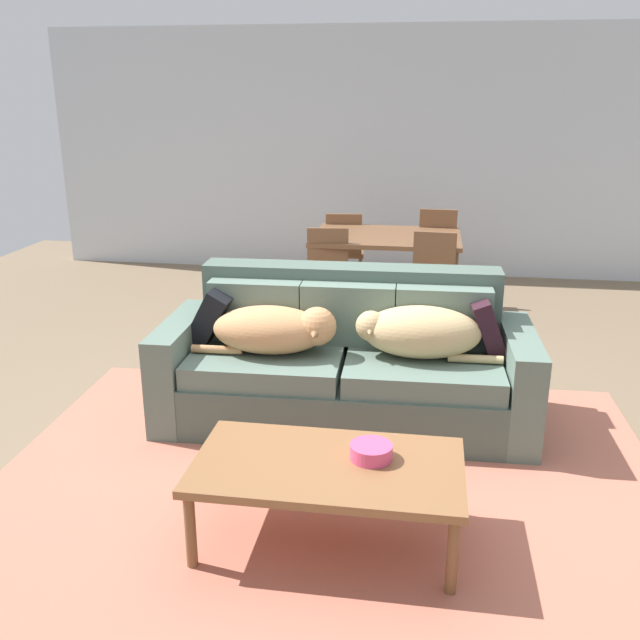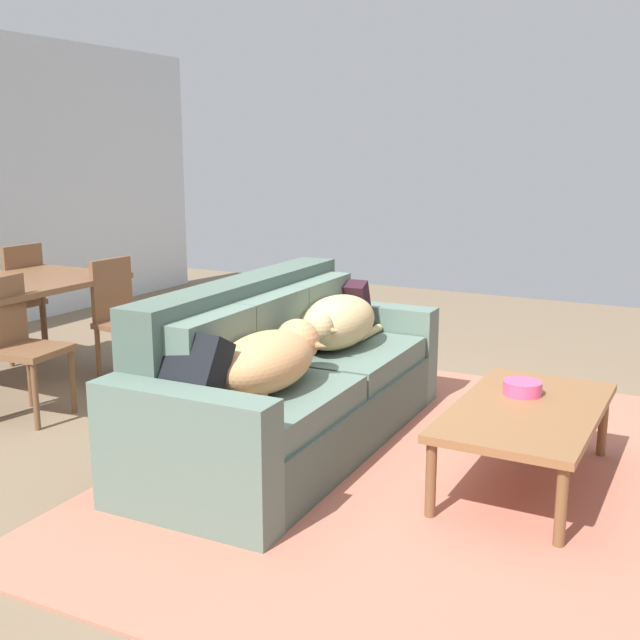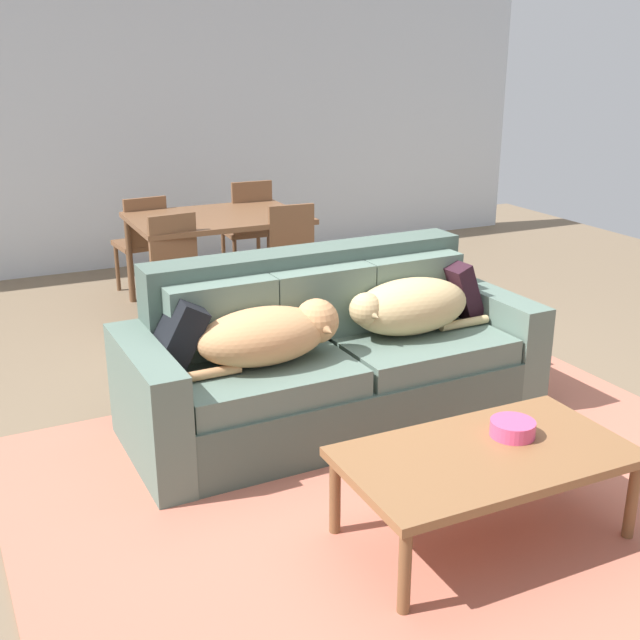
{
  "view_description": "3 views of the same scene",
  "coord_description": "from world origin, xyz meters",
  "px_view_note": "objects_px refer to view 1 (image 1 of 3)",
  "views": [
    {
      "loc": [
        0.38,
        -4.04,
        2.03
      ],
      "look_at": [
        -0.27,
        0.12,
        0.64
      ],
      "focal_mm": 39.38,
      "sensor_mm": 36.0,
      "label": 1
    },
    {
      "loc": [
        -3.75,
        -2.06,
        1.67
      ],
      "look_at": [
        -0.18,
        -0.16,
        0.77
      ],
      "focal_mm": 43.79,
      "sensor_mm": 36.0,
      "label": 2
    },
    {
      "loc": [
        -1.93,
        -3.63,
        2.03
      ],
      "look_at": [
        -0.25,
        -0.09,
        0.67
      ],
      "focal_mm": 44.54,
      "sensor_mm": 36.0,
      "label": 3
    }
  ],
  "objects_px": {
    "dog_on_left_cushion": "(276,329)",
    "bowl_on_coffee_table": "(371,452)",
    "couch": "(346,365)",
    "coffee_table": "(328,471)",
    "dining_chair_near_left": "(327,275)",
    "dog_on_right_cushion": "(418,332)",
    "throw_pillow_by_right_arm": "(487,326)",
    "dining_chair_near_right": "(432,281)",
    "dining_chair_far_left": "(344,249)",
    "dining_chair_far_right": "(437,249)",
    "dining_table": "(386,242)",
    "throw_pillow_by_left_arm": "(214,315)"
  },
  "relations": [
    {
      "from": "dog_on_left_cushion",
      "to": "bowl_on_coffee_table",
      "type": "relative_size",
      "value": 4.5
    },
    {
      "from": "couch",
      "to": "dog_on_left_cushion",
      "type": "height_order",
      "value": "couch"
    },
    {
      "from": "coffee_table",
      "to": "dining_chair_near_left",
      "type": "bearing_deg",
      "value": 98.4
    },
    {
      "from": "bowl_on_coffee_table",
      "to": "dining_chair_near_left",
      "type": "distance_m",
      "value": 3.04
    },
    {
      "from": "dog_on_right_cushion",
      "to": "bowl_on_coffee_table",
      "type": "relative_size",
      "value": 4.48
    },
    {
      "from": "dog_on_left_cushion",
      "to": "bowl_on_coffee_table",
      "type": "xyz_separation_m",
      "value": [
        0.69,
        -1.11,
        -0.18
      ]
    },
    {
      "from": "throw_pillow_by_right_arm",
      "to": "bowl_on_coffee_table",
      "type": "xyz_separation_m",
      "value": [
        -0.6,
        -1.34,
        -0.19
      ]
    },
    {
      "from": "dog_on_left_cushion",
      "to": "dining_chair_near_left",
      "type": "xyz_separation_m",
      "value": [
        0.05,
        1.86,
        -0.13
      ]
    },
    {
      "from": "dog_on_left_cushion",
      "to": "dining_chair_near_right",
      "type": "bearing_deg",
      "value": 60.96
    },
    {
      "from": "dog_on_right_cushion",
      "to": "dining_chair_far_left",
      "type": "relative_size",
      "value": 1.03
    },
    {
      "from": "dining_chair_far_left",
      "to": "dining_chair_far_right",
      "type": "bearing_deg",
      "value": 171.79
    },
    {
      "from": "dog_on_left_cushion",
      "to": "dog_on_right_cushion",
      "type": "bearing_deg",
      "value": 2.93
    },
    {
      "from": "dining_chair_near_left",
      "to": "dining_chair_near_right",
      "type": "distance_m",
      "value": 0.9
    },
    {
      "from": "dog_on_right_cushion",
      "to": "dining_table",
      "type": "bearing_deg",
      "value": 96.86
    },
    {
      "from": "throw_pillow_by_left_arm",
      "to": "dining_table",
      "type": "relative_size",
      "value": 0.28
    },
    {
      "from": "coffee_table",
      "to": "dining_chair_far_right",
      "type": "distance_m",
      "value": 4.18
    },
    {
      "from": "throw_pillow_by_left_arm",
      "to": "throw_pillow_by_right_arm",
      "type": "relative_size",
      "value": 1.01
    },
    {
      "from": "dog_on_right_cushion",
      "to": "dining_table",
      "type": "distance_m",
      "value": 2.37
    },
    {
      "from": "dog_on_left_cushion",
      "to": "dog_on_right_cushion",
      "type": "height_order",
      "value": "dog_on_right_cushion"
    },
    {
      "from": "couch",
      "to": "bowl_on_coffee_table",
      "type": "xyz_separation_m",
      "value": [
        0.27,
        -1.27,
        0.09
      ]
    },
    {
      "from": "couch",
      "to": "dining_chair_far_right",
      "type": "relative_size",
      "value": 2.51
    },
    {
      "from": "dining_chair_far_left",
      "to": "dog_on_right_cushion",
      "type": "bearing_deg",
      "value": 99.77
    },
    {
      "from": "throw_pillow_by_left_arm",
      "to": "dog_on_left_cushion",
      "type": "bearing_deg",
      "value": -22.41
    },
    {
      "from": "couch",
      "to": "coffee_table",
      "type": "distance_m",
      "value": 1.34
    },
    {
      "from": "throw_pillow_by_right_arm",
      "to": "dining_chair_near_left",
      "type": "distance_m",
      "value": 2.05
    },
    {
      "from": "throw_pillow_by_right_arm",
      "to": "dining_chair_near_right",
      "type": "relative_size",
      "value": 0.41
    },
    {
      "from": "throw_pillow_by_left_arm",
      "to": "bowl_on_coffee_table",
      "type": "xyz_separation_m",
      "value": [
        1.14,
        -1.29,
        -0.2
      ]
    },
    {
      "from": "dog_on_right_cushion",
      "to": "throw_pillow_by_left_arm",
      "type": "height_order",
      "value": "throw_pillow_by_left_arm"
    },
    {
      "from": "throw_pillow_by_left_arm",
      "to": "dining_table",
      "type": "distance_m",
      "value": 2.43
    },
    {
      "from": "dog_on_right_cushion",
      "to": "throw_pillow_by_right_arm",
      "type": "xyz_separation_m",
      "value": [
        0.42,
        0.17,
        0.01
      ]
    },
    {
      "from": "dining_table",
      "to": "dining_chair_far_right",
      "type": "bearing_deg",
      "value": 49.27
    },
    {
      "from": "bowl_on_coffee_table",
      "to": "dining_table",
      "type": "height_order",
      "value": "dining_table"
    },
    {
      "from": "throw_pillow_by_left_arm",
      "to": "bowl_on_coffee_table",
      "type": "distance_m",
      "value": 1.73
    },
    {
      "from": "dining_chair_near_left",
      "to": "bowl_on_coffee_table",
      "type": "bearing_deg",
      "value": -84.52
    },
    {
      "from": "dog_on_right_cushion",
      "to": "bowl_on_coffee_table",
      "type": "bearing_deg",
      "value": -100.21
    },
    {
      "from": "throw_pillow_by_right_arm",
      "to": "dining_chair_near_left",
      "type": "relative_size",
      "value": 0.41
    },
    {
      "from": "dining_table",
      "to": "dining_chair_near_left",
      "type": "distance_m",
      "value": 0.75
    },
    {
      "from": "dog_on_left_cushion",
      "to": "dining_table",
      "type": "bearing_deg",
      "value": 76.36
    },
    {
      "from": "dog_on_left_cushion",
      "to": "throw_pillow_by_left_arm",
      "type": "xyz_separation_m",
      "value": [
        -0.45,
        0.19,
        0.01
      ]
    },
    {
      "from": "dining_table",
      "to": "dining_chair_far_left",
      "type": "xyz_separation_m",
      "value": [
        -0.47,
        0.59,
        -0.21
      ]
    },
    {
      "from": "coffee_table",
      "to": "throw_pillow_by_right_arm",
      "type": "bearing_deg",
      "value": 60.9
    },
    {
      "from": "dining_chair_near_right",
      "to": "dining_chair_far_left",
      "type": "height_order",
      "value": "dining_chair_near_right"
    },
    {
      "from": "throw_pillow_by_right_arm",
      "to": "dining_chair_far_left",
      "type": "distance_m",
      "value": 3.04
    },
    {
      "from": "dining_chair_near_right",
      "to": "dining_chair_far_right",
      "type": "distance_m",
      "value": 1.14
    },
    {
      "from": "dog_on_right_cushion",
      "to": "coffee_table",
      "type": "distance_m",
      "value": 1.33
    },
    {
      "from": "dog_on_left_cushion",
      "to": "dining_chair_far_left",
      "type": "height_order",
      "value": "dining_chair_far_left"
    },
    {
      "from": "throw_pillow_by_right_arm",
      "to": "dining_chair_near_right",
      "type": "height_order",
      "value": "dining_chair_near_right"
    },
    {
      "from": "dog_on_right_cushion",
      "to": "dining_chair_near_left",
      "type": "distance_m",
      "value": 1.97
    },
    {
      "from": "coffee_table",
      "to": "dining_chair_near_left",
      "type": "height_order",
      "value": "dining_chair_near_left"
    },
    {
      "from": "couch",
      "to": "dining_chair_near_left",
      "type": "relative_size",
      "value": 2.63
    }
  ]
}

